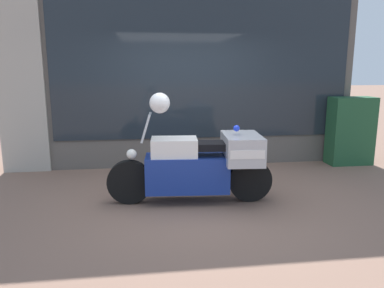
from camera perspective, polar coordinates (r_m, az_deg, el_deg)
The scene contains 6 objects.
ground_plane at distance 5.51m, azimuth 1.08°, elevation -8.17°, with size 60.00×60.00×0.00m, color #7A5B4C.
shop_building at distance 7.13m, azimuth -4.57°, elevation 13.49°, with size 6.58×0.55×4.18m.
window_display at distance 7.37m, azimuth 1.26°, elevation 0.94°, with size 5.31×0.30×2.11m.
paramedic_motorcycle at distance 5.20m, azimuth 1.56°, elevation -2.95°, with size 2.30×0.83×1.26m.
utility_cabinet at distance 7.85m, azimuth 23.01°, elevation 1.84°, with size 0.83×0.41×1.30m, color #1E4C2D.
white_helmet at distance 5.04m, azimuth -4.95°, elevation 6.24°, with size 0.28×0.28×0.28m, color white.
Camera 1 is at (-0.79, -5.12, 1.88)m, focal length 35.00 mm.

